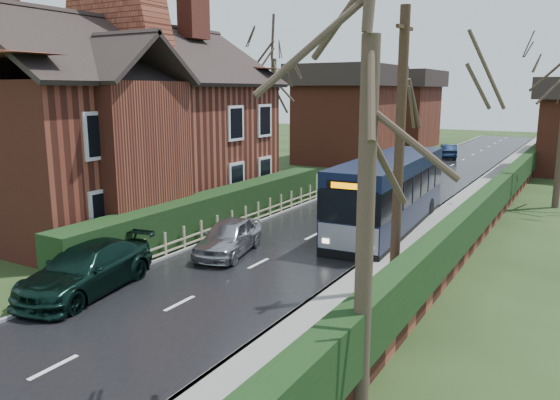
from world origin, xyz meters
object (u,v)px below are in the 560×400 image
Objects in this scene: car_silver at (229,237)px; telegraph_pole at (399,156)px; bus at (389,194)px; bus_stop_sign at (385,205)px; car_green at (86,269)px; brick_house at (123,120)px.

car_silver is 0.47× the size of telegraph_pole.
bus is at bearing 113.88° from telegraph_pole.
bus_stop_sign reaches higher than car_silver.
car_silver is 1.31× the size of bus_stop_sign.
telegraph_pole reaches higher than bus.
bus_stop_sign is at bearing 12.51° from car_silver.
bus_stop_sign is 0.36× the size of telegraph_pole.
car_silver is 0.79× the size of car_green.
car_silver is at bearing 175.39° from telegraph_pole.
bus_stop_sign is (4.85, 2.31, 1.23)m from car_silver.
car_silver is 5.51m from bus_stop_sign.
bus_stop_sign is (6.25, 7.34, 1.18)m from car_green.
bus is at bearing 90.24° from bus_stop_sign.
brick_house is at bearing 163.56° from bus_stop_sign.
car_silver is at bearing 64.81° from car_green.
bus is 4.03m from bus_stop_sign.
car_silver is at bearing -170.83° from bus_stop_sign.
car_green is at bearing -148.19° from telegraph_pole.
car_green is (5.83, -7.36, -3.70)m from brick_house.
bus reaches higher than car_green.
bus is at bearing 19.27° from brick_house.
telegraph_pole is (2.60, -7.08, 2.47)m from bus.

